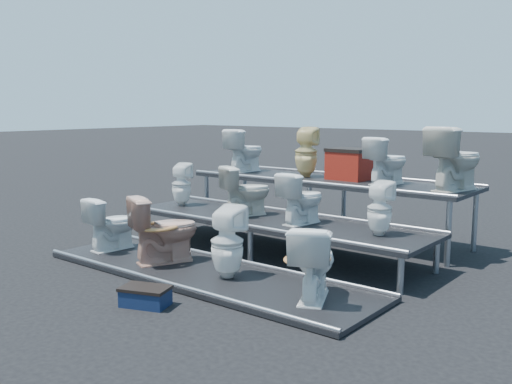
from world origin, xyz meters
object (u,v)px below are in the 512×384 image
Objects in this scene: toilet_0 at (112,223)px; toilet_8 at (245,150)px; toilet_7 at (380,208)px; toilet_10 at (387,161)px; toilet_6 at (302,198)px; step_stool at (145,298)px; toilet_3 at (313,261)px; toilet_1 at (165,229)px; toilet_5 at (246,191)px; toilet_2 at (227,242)px; toilet_11 at (455,159)px; red_crate at (349,166)px; toilet_9 at (306,152)px; toilet_4 at (181,184)px.

toilet_0 is 2.72m from toilet_8.
toilet_10 is at bearing -67.63° from toilet_7.
step_stool is (-0.21, -2.34, -0.70)m from toilet_6.
toilet_1 is at bearing -24.52° from toilet_3.
toilet_5 reaches higher than toilet_6.
toilet_0 reaches higher than step_stool.
step_stool is (-1.26, -2.34, -0.69)m from toilet_7.
toilet_10 reaches higher than toilet_6.
toilet_6 is at bearing 150.65° from toilet_8.
toilet_5 reaches higher than step_stool.
toilet_2 is 0.98× the size of toilet_11.
toilet_6 is at bearing -142.83° from toilet_0.
red_crate reaches higher than toilet_1.
toilet_6 is at bearing 56.92° from toilet_11.
toilet_5 reaches higher than toilet_0.
toilet_8 is 1.24× the size of red_crate.
toilet_5 is 0.83× the size of toilet_11.
toilet_9 is 3.87m from step_stool.
toilet_6 is (0.89, 0.00, -0.01)m from toilet_5.
toilet_2 is (2.00, 0.00, 0.05)m from toilet_0.
toilet_11 is (1.42, 1.30, 0.48)m from toilet_6.
toilet_8 reaches higher than toilet_6.
red_crate is (0.74, 1.44, 0.27)m from toilet_5.
toilet_3 is at bearing 117.01° from toilet_10.
toilet_7 is (3.19, 0.00, -0.00)m from toilet_4.
toilet_9 is 0.69m from red_crate.
toilet_6 is 0.86× the size of toilet_9.
toilet_4 is at bearing -27.31° from toilet_1.
toilet_5 is at bearing 134.07° from toilet_8.
toilet_11 reaches higher than red_crate.
toilet_3 is 2.34m from toilet_5.
toilet_8 is (0.13, 1.30, 0.43)m from toilet_4.
toilet_3 is 3.43m from toilet_4.
toilet_10 reaches higher than red_crate.
toilet_8 is at bearing -46.88° from toilet_1.
toilet_0 is 1.00× the size of toilet_8.
toilet_5 is 1.04× the size of toilet_6.
toilet_2 is 3.11m from toilet_11.
step_stool is (0.68, -2.34, -0.71)m from toilet_5.
toilet_0 is at bearing 71.76° from toilet_5.
toilet_0 is at bearing 51.03° from toilet_11.
toilet_11 is at bearing -126.54° from toilet_5.
toilet_7 is (3.13, 1.30, 0.37)m from toilet_0.
toilet_8 is (-2.00, 1.30, 0.42)m from toilet_6.
toilet_4 is at bearing 41.92° from toilet_10.
toilet_2 is at bearing 62.39° from step_stool.
toilet_5 is (-1.91, 1.30, 0.37)m from toilet_3.
toilet_0 is at bearing 39.33° from toilet_6.
toilet_11 is 4.16m from step_stool.
toilet_2 is 1.15× the size of toilet_8.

